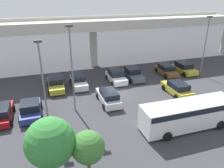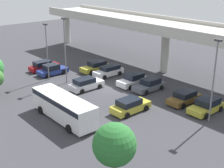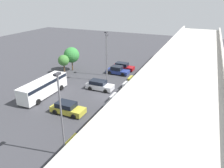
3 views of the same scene
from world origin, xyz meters
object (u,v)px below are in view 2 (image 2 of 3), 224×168
Objects in this scene: parked_car_9 at (206,106)px; lamp_post_near_aisle at (47,47)px; parked_car_2 at (96,67)px; parked_car_5 at (133,80)px; parked_car_8 at (184,97)px; shuttle_bus at (63,106)px; parked_car_3 at (109,71)px; parked_car_0 at (44,66)px; parked_car_1 at (52,70)px; lamp_post_by_overpass at (214,76)px; parked_car_4 at (86,84)px; parked_car_6 at (149,85)px; tree_front_right at (114,145)px; parked_car_7 at (130,106)px; lamp_post_mid_lot at (65,46)px.

lamp_post_near_aisle reaches higher than parked_car_9.
parked_car_2 is 0.58× the size of lamp_post_near_aisle.
parked_car_8 is at bearing 92.76° from parked_car_5.
parked_car_3 is at bearing -58.13° from shuttle_bus.
parked_car_0 is 10.61m from parked_car_3.
shuttle_bus is at bearing -112.21° from parked_car_0.
parked_car_1 is 1.01× the size of parked_car_9.
shuttle_bus is at bearing -115.83° from parked_car_1.
parked_car_3 is 0.54× the size of lamp_post_by_overpass.
parked_car_4 is at bearing 13.91° from lamp_post_near_aisle.
parked_car_3 is 16.68m from parked_car_9.
lamp_post_near_aisle is (-9.69, -7.47, 3.91)m from parked_car_5.
lamp_post_near_aisle is at bearing -133.35° from parked_car_1.
lamp_post_by_overpass reaches higher than parked_car_6.
tree_front_right is (11.40, -2.83, 1.69)m from shuttle_bus.
tree_front_right is at bearing 55.23° from parked_car_2.
parked_car_0 is at bearing -55.40° from parked_car_3.
parked_car_9 is at bearing 90.71° from parked_car_2.
parked_car_1 is 15.34m from parked_car_6.
parked_car_2 is at bearing 66.56° from parked_car_7.
lamp_post_mid_lot is at bearing -70.22° from parked_car_9.
parked_car_3 is at bearing 60.00° from lamp_post_near_aisle.
shuttle_bus is (2.69, -12.73, 0.75)m from parked_car_5.
lamp_post_mid_lot reaches higher than tree_front_right.
parked_car_2 is 1.05× the size of parked_car_9.
parked_car_1 is 0.96× the size of parked_car_3.
lamp_post_mid_lot is at bearing -94.41° from parked_car_1.
parked_car_5 reaches higher than parked_car_9.
parked_car_3 is 0.59× the size of lamp_post_near_aisle.
lamp_post_by_overpass is (22.67, 5.83, 0.35)m from lamp_post_near_aisle.
parked_car_2 is 0.54× the size of lamp_post_by_overpass.
parked_car_4 is at bearing 87.57° from parked_car_7.
lamp_post_by_overpass is at bearing -75.34° from parked_car_4.
lamp_post_mid_lot is at bearing -55.10° from parked_car_6.
parked_car_1 is at bearing 159.29° from tree_front_right.
parked_car_0 is at bearing -69.57° from parked_car_6.
parked_car_5 reaches higher than parked_car_7.
parked_car_1 is (2.74, -0.06, 0.01)m from parked_car_0.
tree_front_right is (2.71, -15.80, 2.46)m from parked_car_9.
parked_car_5 reaches higher than parked_car_8.
parked_car_6 is at bearing 125.65° from tree_front_right.
parked_car_8 is 1.00× the size of parked_car_9.
parked_car_0 is 1.00× the size of parked_car_7.
parked_car_8 is (13.56, 0.27, -0.04)m from parked_car_3.
parked_car_0 is 8.51m from lamp_post_mid_lot.
parked_car_9 is 4.95m from lamp_post_by_overpass.
parked_car_9 is (14.27, 6.03, -0.00)m from parked_car_4.
parked_car_0 is 2.74m from parked_car_1.
lamp_post_mid_lot reaches higher than parked_car_3.
parked_car_9 is 0.92× the size of tree_front_right.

